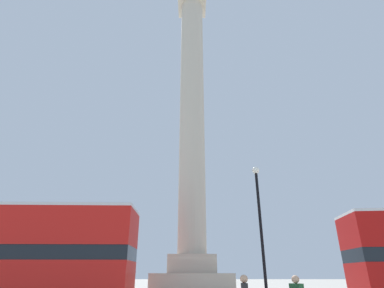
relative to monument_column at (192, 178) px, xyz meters
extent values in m
cube|color=#BCB29E|center=(0.00, 0.00, -5.64)|extent=(4.06, 4.06, 0.89)
cube|color=#BCB29E|center=(0.00, 0.00, -4.74)|extent=(2.48, 2.48, 0.89)
cylinder|color=#BCB29E|center=(0.00, 0.00, 4.81)|extent=(1.59, 1.59, 18.21)
cube|color=#BCB29E|center=(0.00, 0.00, 14.36)|extent=(2.15, 2.15, 0.90)
cube|color=black|center=(-7.76, -4.07, -4.46)|extent=(10.64, 2.81, 0.55)
cube|color=red|center=(-7.76, -4.07, -3.44)|extent=(10.64, 2.86, 1.49)
cube|color=silver|center=(-7.76, -4.07, -2.64)|extent=(10.64, 2.86, 0.12)
cube|color=#BCB29E|center=(-9.26, 5.99, -5.87)|extent=(4.01, 3.56, 2.23)
ellipsoid|color=brown|center=(-9.26, 5.99, -3.06)|extent=(2.44, 1.91, 1.08)
cone|color=brown|center=(-8.31, 5.54, -2.57)|extent=(1.20, 0.98, 1.14)
cylinder|color=brown|center=(-9.26, 5.99, -2.07)|extent=(0.36, 0.36, 0.90)
sphere|color=brown|center=(-9.26, 5.99, -1.48)|extent=(0.28, 0.28, 0.28)
cylinder|color=brown|center=(-8.50, 5.96, -4.18)|extent=(0.20, 0.20, 1.15)
cylinder|color=brown|center=(-8.76, 5.42, -4.18)|extent=(0.20, 0.20, 1.15)
cylinder|color=brown|center=(-9.77, 6.56, -4.18)|extent=(0.20, 0.20, 1.15)
cylinder|color=brown|center=(-10.02, 6.02, -4.18)|extent=(0.20, 0.20, 1.15)
cylinder|color=black|center=(3.30, -2.44, -3.73)|extent=(0.14, 0.14, 6.49)
sphere|color=white|center=(3.30, -2.44, -0.30)|extent=(0.37, 0.37, 0.37)
sphere|color=tan|center=(1.54, -7.45, -5.35)|extent=(0.23, 0.23, 0.23)
sphere|color=tan|center=(3.09, -7.36, -5.37)|extent=(0.23, 0.23, 0.23)
camera|label=1|loc=(0.00, -17.16, -5.22)|focal=28.00mm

